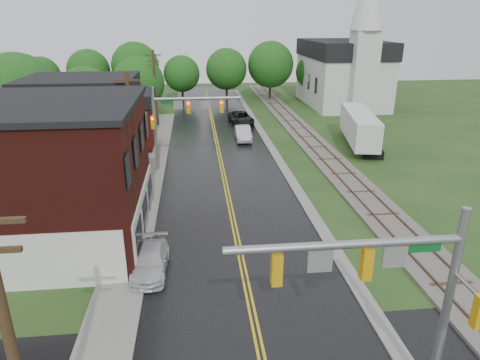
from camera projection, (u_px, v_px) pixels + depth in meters
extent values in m
cube|color=black|center=(220.00, 158.00, 40.54)|extent=(10.00, 90.00, 0.02)
cube|color=gray|center=(267.00, 142.00, 45.73)|extent=(0.80, 70.00, 0.12)
cube|color=gray|center=(149.00, 179.00, 35.27)|extent=(2.40, 50.00, 0.12)
cube|color=#46140F|center=(13.00, 179.00, 23.92)|extent=(14.00, 10.00, 8.00)
cube|color=silver|center=(144.00, 213.00, 25.51)|extent=(0.10, 9.50, 3.00)
cube|color=tan|center=(87.00, 140.00, 34.58)|extent=(8.00, 7.00, 6.40)
cube|color=#3F0F0C|center=(118.00, 126.00, 43.40)|extent=(7.00, 6.00, 4.40)
cube|color=silver|center=(341.00, 81.00, 64.54)|extent=(10.00, 16.00, 7.00)
cube|color=black|center=(344.00, 49.00, 62.88)|extent=(10.40, 16.40, 2.40)
cube|color=silver|center=(362.00, 74.00, 56.40)|extent=(3.20, 3.20, 11.00)
cube|color=#59544C|center=(309.00, 140.00, 46.15)|extent=(3.20, 80.00, 0.20)
cube|color=#4C3828|center=(303.00, 139.00, 46.03)|extent=(0.10, 80.00, 0.12)
cube|color=#4C3828|center=(316.00, 139.00, 46.17)|extent=(0.10, 80.00, 0.12)
cylinder|color=gray|center=(446.00, 310.00, 13.79)|extent=(0.28, 0.28, 7.20)
cylinder|color=gray|center=(345.00, 245.00, 12.51)|extent=(7.20, 0.26, 0.26)
cube|color=orange|center=(366.00, 264.00, 12.83)|extent=(0.32, 0.30, 1.05)
cube|color=orange|center=(277.00, 269.00, 12.55)|extent=(0.32, 0.30, 1.05)
cube|color=gray|center=(395.00, 256.00, 12.84)|extent=(0.75, 0.06, 0.75)
cube|color=gray|center=(320.00, 261.00, 12.61)|extent=(0.75, 0.06, 0.75)
cube|color=#0C5926|center=(419.00, 248.00, 12.83)|extent=(1.40, 0.04, 0.30)
cylinder|color=gray|center=(155.00, 130.00, 35.91)|extent=(0.28, 0.28, 7.20)
cylinder|color=gray|center=(197.00, 98.00, 35.35)|extent=(7.20, 0.26, 0.26)
cube|color=orange|center=(189.00, 107.00, 35.53)|extent=(0.32, 0.30, 1.05)
cube|color=orange|center=(221.00, 106.00, 35.80)|extent=(0.32, 0.30, 1.05)
cube|color=gray|center=(178.00, 105.00, 35.37)|extent=(0.75, 0.06, 0.75)
cube|color=gray|center=(206.00, 104.00, 35.60)|extent=(0.75, 0.06, 0.75)
cube|color=#0C5926|center=(169.00, 102.00, 35.21)|extent=(1.40, 0.04, 0.30)
sphere|color=#FF0C0C|center=(188.00, 103.00, 35.24)|extent=(0.20, 0.20, 0.20)
cylinder|color=#382616|center=(132.00, 135.00, 30.82)|extent=(0.28, 0.28, 9.00)
cube|color=#382616|center=(127.00, 80.00, 29.44)|extent=(1.80, 0.12, 0.12)
cube|color=#382616|center=(128.00, 91.00, 29.69)|extent=(1.40, 0.12, 0.12)
cylinder|color=#382616|center=(155.00, 89.00, 51.28)|extent=(0.28, 0.28, 9.00)
cube|color=#382616|center=(153.00, 55.00, 49.90)|extent=(1.80, 0.12, 0.12)
cube|color=#382616|center=(154.00, 61.00, 50.15)|extent=(1.40, 0.12, 0.12)
cylinder|color=black|center=(26.00, 140.00, 39.99)|extent=(0.36, 0.36, 3.42)
sphere|color=#154B16|center=(18.00, 96.00, 38.51)|extent=(7.60, 7.60, 7.60)
sphere|color=#154B16|center=(25.00, 104.00, 38.43)|extent=(5.32, 5.32, 5.32)
cylinder|color=black|center=(90.00, 124.00, 47.95)|extent=(0.36, 0.36, 2.70)
sphere|color=#154B16|center=(86.00, 94.00, 46.79)|extent=(6.00, 6.00, 6.00)
sphere|color=#154B16|center=(91.00, 99.00, 46.66)|extent=(4.20, 4.20, 4.20)
cylinder|color=black|center=(141.00, 111.00, 54.00)|extent=(0.36, 0.36, 2.88)
sphere|color=#154B16|center=(138.00, 83.00, 52.76)|extent=(6.40, 6.40, 6.40)
sphere|color=#154B16|center=(143.00, 88.00, 52.64)|extent=(4.48, 4.48, 4.48)
imported|color=black|center=(241.00, 118.00, 53.25)|extent=(3.03, 5.70, 1.53)
imported|color=silver|center=(243.00, 133.00, 46.29)|extent=(1.67, 4.58, 1.50)
imported|color=silver|center=(151.00, 261.00, 22.16)|extent=(1.89, 4.30, 1.23)
cube|color=black|center=(373.00, 154.00, 40.34)|extent=(1.97, 1.52, 0.80)
cylinder|color=gray|center=(348.00, 136.00, 46.68)|extent=(0.16, 0.16, 0.80)
cube|color=silver|center=(359.00, 126.00, 43.52)|extent=(4.43, 11.16, 2.73)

